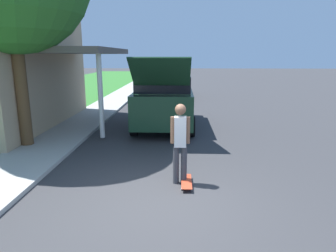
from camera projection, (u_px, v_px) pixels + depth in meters
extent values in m
plane|color=#333335|center=(158.00, 201.00, 5.71)|extent=(120.00, 120.00, 0.00)
cube|color=#9E9E99|center=(78.00, 125.00, 11.68)|extent=(1.80, 80.00, 0.10)
cube|color=#5B514C|center=(82.00, 51.00, 11.00)|extent=(2.60, 4.99, 0.20)
cylinder|color=silver|center=(101.00, 97.00, 9.56)|extent=(0.16, 0.16, 2.70)
cylinder|color=brown|center=(21.00, 85.00, 8.66)|extent=(0.36, 0.36, 3.62)
cube|color=#193823|center=(165.00, 103.00, 11.58)|extent=(2.05, 4.73, 1.13)
cube|color=black|center=(165.00, 81.00, 11.50)|extent=(1.88, 3.69, 0.56)
cylinder|color=black|center=(144.00, 111.00, 13.17)|extent=(0.24, 0.70, 0.70)
cylinder|color=black|center=(189.00, 111.00, 13.09)|extent=(0.24, 0.70, 0.70)
cylinder|color=black|center=(134.00, 126.00, 10.32)|extent=(0.24, 0.70, 0.70)
cylinder|color=black|center=(191.00, 126.00, 10.24)|extent=(0.24, 0.70, 0.70)
cube|color=#193823|center=(160.00, 72.00, 8.93)|extent=(1.80, 1.27, 0.91)
cube|color=black|center=(172.00, 88.00, 20.65)|extent=(1.81, 4.53, 0.68)
cube|color=black|center=(172.00, 80.00, 20.41)|extent=(1.59, 2.35, 0.47)
cylinder|color=black|center=(161.00, 89.00, 22.06)|extent=(0.20, 0.64, 0.64)
cylinder|color=black|center=(184.00, 89.00, 21.99)|extent=(0.20, 0.64, 0.64)
cylinder|color=black|center=(158.00, 93.00, 19.42)|extent=(0.20, 0.64, 0.64)
cylinder|color=black|center=(185.00, 93.00, 19.35)|extent=(0.20, 0.64, 0.64)
cylinder|color=#38383D|center=(176.00, 165.00, 6.45)|extent=(0.13, 0.13, 0.84)
cylinder|color=#38383D|center=(184.00, 165.00, 6.44)|extent=(0.13, 0.13, 0.84)
cube|color=silver|center=(180.00, 132.00, 6.28)|extent=(0.25, 0.20, 0.64)
sphere|color=brown|center=(180.00, 109.00, 6.17)|extent=(0.23, 0.23, 0.23)
cylinder|color=brown|center=(173.00, 130.00, 6.27)|extent=(0.09, 0.09, 0.57)
cylinder|color=brown|center=(188.00, 130.00, 6.26)|extent=(0.09, 0.09, 0.57)
cube|color=#B73D23|center=(186.00, 181.00, 6.40)|extent=(0.22, 0.80, 0.02)
cylinder|color=silver|center=(182.00, 179.00, 6.66)|extent=(0.03, 0.06, 0.06)
cylinder|color=silver|center=(191.00, 179.00, 6.66)|extent=(0.03, 0.06, 0.06)
cylinder|color=silver|center=(182.00, 189.00, 6.18)|extent=(0.03, 0.06, 0.06)
cylinder|color=silver|center=(191.00, 189.00, 6.17)|extent=(0.03, 0.06, 0.06)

